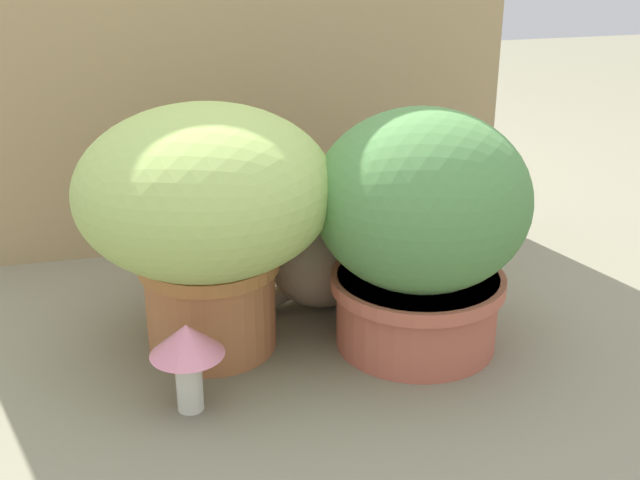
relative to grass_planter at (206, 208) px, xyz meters
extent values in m
plane|color=gray|center=(0.15, -0.05, -0.26)|extent=(6.00, 6.00, 0.00)
cube|color=tan|center=(0.10, 0.47, 0.20)|extent=(1.26, 0.03, 0.93)
cylinder|color=#B66E41|center=(0.00, 0.00, -0.18)|extent=(0.23, 0.23, 0.18)
cylinder|color=#B6753C|center=(0.00, 0.00, -0.10)|extent=(0.24, 0.24, 0.02)
ellipsoid|color=#A9C664|center=(0.00, 0.00, 0.03)|extent=(0.44, 0.44, 0.28)
cylinder|color=#C1624B|center=(0.36, -0.07, -0.20)|extent=(0.28, 0.28, 0.13)
cylinder|color=#C5654C|center=(0.36, -0.07, -0.14)|extent=(0.31, 0.31, 0.02)
ellipsoid|color=#518746|center=(0.36, -0.07, 0.01)|extent=(0.37, 0.37, 0.31)
ellipsoid|color=gray|center=(0.25, 0.12, -0.15)|extent=(0.31, 0.26, 0.22)
ellipsoid|color=beige|center=(0.34, 0.15, -0.16)|extent=(0.10, 0.12, 0.11)
sphere|color=gray|center=(0.35, 0.16, -0.04)|extent=(0.14, 0.14, 0.11)
cone|color=gray|center=(0.34, 0.19, 0.02)|extent=(0.05, 0.05, 0.04)
cone|color=gray|center=(0.36, 0.13, 0.02)|extent=(0.05, 0.05, 0.04)
cylinder|color=gray|center=(0.12, 0.11, -0.24)|extent=(0.18, 0.10, 0.07)
cylinder|color=silver|center=(-0.06, -0.19, -0.21)|extent=(0.04, 0.04, 0.10)
cone|color=pink|center=(-0.06, -0.19, -0.14)|extent=(0.12, 0.12, 0.05)
camera|label=1|loc=(-0.13, -1.33, 0.49)|focal=47.37mm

